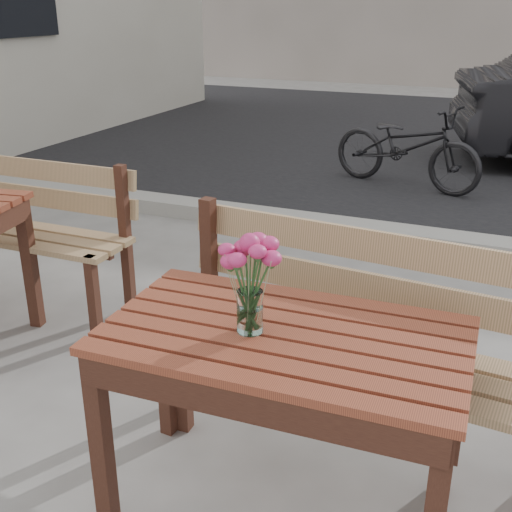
# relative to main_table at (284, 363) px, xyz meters

# --- Properties ---
(street) EXTENTS (30.00, 8.12, 0.12)m
(street) POSITION_rel_main_table_xyz_m (0.18, 4.92, -0.57)
(street) COLOR black
(street) RESTS_ON ground
(main_table) EXTENTS (1.18, 0.72, 0.72)m
(main_table) POSITION_rel_main_table_xyz_m (0.00, 0.00, 0.00)
(main_table) COLOR maroon
(main_table) RESTS_ON ground
(main_bench) EXTENTS (1.57, 0.59, 0.95)m
(main_bench) POSITION_rel_main_table_xyz_m (0.13, 0.43, -0.02)
(main_bench) COLOR olive
(main_bench) RESTS_ON ground
(main_vase) EXTENTS (0.18, 0.18, 0.33)m
(main_vase) POSITION_rel_main_table_xyz_m (-0.10, -0.04, 0.32)
(main_vase) COLOR white
(main_vase) RESTS_ON main_table
(second_bench) EXTENTS (1.45, 0.43, 0.90)m
(second_bench) POSITION_rel_main_table_xyz_m (-2.02, 1.03, -0.05)
(second_bench) COLOR olive
(second_bench) RESTS_ON ground
(bicycle) EXTENTS (1.60, 0.94, 0.79)m
(bicycle) POSITION_rel_main_table_xyz_m (-0.40, 4.45, -0.20)
(bicycle) COLOR black
(bicycle) RESTS_ON ground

